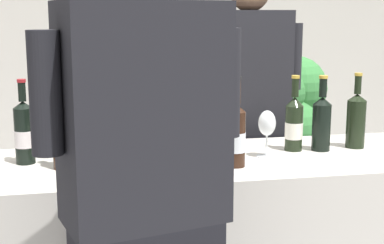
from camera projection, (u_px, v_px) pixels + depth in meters
wall_back at (142, 24)px, 4.63m from camera, size 8.00×0.10×2.80m
wine_bottle_0 at (356, 119)px, 2.38m from camera, size 0.08×0.08×0.32m
wine_bottle_1 at (322, 121)px, 2.33m from camera, size 0.08×0.08×0.31m
wine_bottle_2 at (24, 132)px, 2.12m from camera, size 0.07×0.07×0.32m
wine_bottle_3 at (73, 125)px, 2.23m from camera, size 0.08×0.08×0.35m
wine_bottle_4 at (236, 134)px, 2.08m from camera, size 0.07×0.07×0.34m
wine_bottle_5 at (63, 135)px, 2.05m from camera, size 0.08×0.08×0.36m
wine_bottle_6 at (294, 124)px, 2.33m from camera, size 0.07×0.07×0.31m
wine_bottle_7 at (191, 125)px, 2.26m from camera, size 0.08×0.08×0.31m
wine_bottle_8 at (44, 125)px, 2.25m from camera, size 0.07×0.07×0.33m
wine_glass at (267, 125)px, 2.22m from camera, size 0.08×0.08×0.19m
ice_bucket at (122, 134)px, 2.16m from camera, size 0.20×0.20×0.21m
person_server at (247, 144)px, 2.86m from camera, size 0.55×0.25×1.68m
potted_shrub at (287, 124)px, 3.70m from camera, size 0.52×0.55×1.21m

